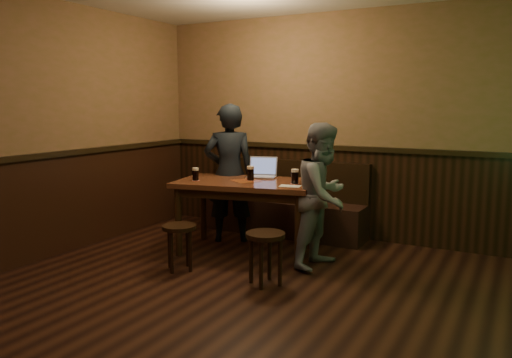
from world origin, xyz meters
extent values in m
cube|color=black|center=(0.00, 0.00, -0.01)|extent=(5.00, 6.00, 0.02)
cube|color=#92634A|center=(0.00, 3.01, 1.40)|extent=(5.00, 0.02, 2.80)
cube|color=black|center=(0.00, 2.98, 0.55)|extent=(4.98, 0.04, 1.10)
cube|color=black|center=(0.00, 2.95, 1.13)|extent=(4.98, 0.06, 0.06)
cube|color=black|center=(-0.66, 2.71, 0.23)|extent=(2.20, 0.50, 0.45)
cube|color=black|center=(-0.66, 2.91, 0.70)|extent=(2.20, 0.10, 0.50)
cube|color=#5D2A1A|center=(-0.66, 1.79, 0.79)|extent=(1.68, 1.16, 0.05)
cube|color=black|center=(-0.66, 1.79, 0.71)|extent=(1.52, 1.01, 0.09)
cube|color=maroon|center=(-0.66, 1.79, 0.82)|extent=(0.40, 0.40, 0.00)
cylinder|color=black|center=(-1.26, 1.31, 0.38)|extent=(0.08, 0.08, 0.77)
cylinder|color=black|center=(-1.39, 2.00, 0.38)|extent=(0.08, 0.08, 0.77)
cylinder|color=black|center=(0.08, 1.58, 0.38)|extent=(0.08, 0.08, 0.77)
cylinder|color=black|center=(-0.06, 2.27, 0.38)|extent=(0.08, 0.08, 0.77)
cylinder|color=black|center=(-0.95, 0.93, 0.45)|extent=(0.35, 0.35, 0.04)
cylinder|color=black|center=(-0.81, 0.92, 0.22)|extent=(0.04, 0.04, 0.45)
cylinder|color=black|center=(-0.94, 1.06, 0.22)|extent=(0.04, 0.04, 0.45)
cylinder|color=black|center=(-1.08, 0.93, 0.22)|extent=(0.04, 0.04, 0.45)
cylinder|color=black|center=(-0.95, 0.79, 0.22)|extent=(0.04, 0.04, 0.45)
cylinder|color=black|center=(0.01, 0.97, 0.48)|extent=(0.43, 0.43, 0.04)
cylinder|color=black|center=(0.15, 1.00, 0.24)|extent=(0.04, 0.04, 0.48)
cylinder|color=black|center=(-0.01, 1.11, 0.24)|extent=(0.04, 0.04, 0.48)
cylinder|color=black|center=(-0.12, 0.94, 0.24)|extent=(0.04, 0.04, 0.48)
cylinder|color=black|center=(0.04, 0.83, 0.24)|extent=(0.04, 0.04, 0.48)
cylinder|color=maroon|center=(-1.16, 1.53, 0.82)|extent=(0.09, 0.09, 0.00)
cylinder|color=silver|center=(-1.16, 1.53, 0.83)|extent=(0.08, 0.08, 0.00)
cylinder|color=black|center=(-1.16, 1.53, 0.89)|extent=(0.07, 0.07, 0.11)
cylinder|color=beige|center=(-1.16, 1.53, 0.96)|extent=(0.07, 0.07, 0.03)
cylinder|color=maroon|center=(-0.63, 1.84, 0.82)|extent=(0.11, 0.11, 0.00)
cylinder|color=silver|center=(-0.63, 1.84, 0.83)|extent=(0.09, 0.09, 0.00)
cylinder|color=black|center=(-0.63, 1.84, 0.89)|extent=(0.08, 0.08, 0.13)
cylinder|color=beige|center=(-0.63, 1.84, 0.97)|extent=(0.08, 0.08, 0.03)
cylinder|color=maroon|center=(-0.09, 1.86, 0.82)|extent=(0.10, 0.10, 0.00)
cylinder|color=silver|center=(-0.09, 1.86, 0.83)|extent=(0.09, 0.09, 0.00)
cylinder|color=black|center=(-0.09, 1.86, 0.89)|extent=(0.08, 0.08, 0.13)
cylinder|color=beige|center=(-0.09, 1.86, 0.97)|extent=(0.08, 0.08, 0.03)
cube|color=silver|center=(-0.62, 2.09, 0.83)|extent=(0.38, 0.31, 0.02)
cube|color=#B2B2B7|center=(-0.62, 2.09, 0.84)|extent=(0.34, 0.26, 0.00)
cube|color=silver|center=(-0.65, 2.20, 0.95)|extent=(0.34, 0.16, 0.22)
cube|color=#5666A0|center=(-0.65, 2.19, 0.95)|extent=(0.31, 0.13, 0.19)
cube|color=silver|center=(-0.07, 1.69, 0.82)|extent=(0.25, 0.20, 0.00)
imported|color=black|center=(-1.07, 2.11, 0.84)|extent=(0.73, 0.67, 1.68)
imported|color=gray|center=(0.28, 1.74, 0.75)|extent=(0.66, 0.80, 1.49)
camera|label=1|loc=(2.08, -3.01, 1.68)|focal=35.00mm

